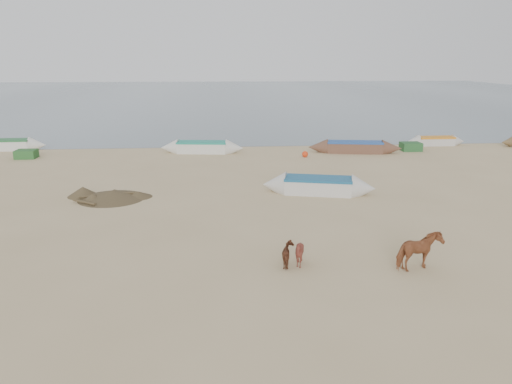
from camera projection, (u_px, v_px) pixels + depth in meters
ground at (264, 243)px, 19.31m from camera, size 140.00×140.00×0.00m
sea at (224, 95)px, 98.25m from camera, size 160.00×160.00×0.00m
cow_adult at (419, 251)px, 16.73m from camera, size 1.74×1.22×1.34m
calf_front at (299, 253)px, 17.09m from camera, size 1.15×1.13×0.96m
calf_right at (289, 255)px, 17.11m from camera, size 0.91×0.99×0.82m
near_canoe at (318, 186)px, 26.39m from camera, size 6.13×2.88×0.86m
debris_pile at (112, 194)px, 25.46m from camera, size 4.03×4.03×0.43m
waterline_canoes at (243, 146)px, 38.59m from camera, size 58.76×5.27×0.87m
beach_clutter at (290, 148)px, 38.39m from camera, size 45.16×4.98×0.64m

